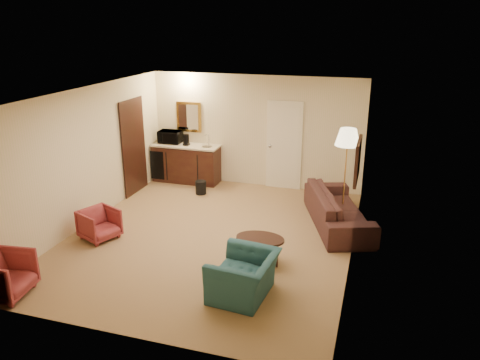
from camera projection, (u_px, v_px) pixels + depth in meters
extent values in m
plane|color=#9C744F|center=(212.00, 236.00, 8.58)|extent=(6.00, 6.00, 0.00)
cube|color=beige|center=(255.00, 131.00, 10.87)|extent=(5.00, 0.02, 2.60)
cube|color=beige|center=(86.00, 157.00, 8.85)|extent=(0.02, 6.00, 2.60)
cube|color=beige|center=(357.00, 183.00, 7.47)|extent=(0.02, 6.00, 2.60)
cube|color=white|center=(209.00, 94.00, 7.73)|extent=(5.00, 6.00, 0.02)
cube|color=beige|center=(284.00, 145.00, 10.74)|extent=(0.82, 0.06, 2.05)
cube|color=black|center=(134.00, 148.00, 10.46)|extent=(0.06, 0.98, 2.10)
cube|color=gold|center=(189.00, 117.00, 11.22)|extent=(0.62, 0.04, 0.72)
cube|color=black|center=(357.00, 161.00, 7.76)|extent=(0.06, 0.90, 0.70)
cube|color=#381F12|center=(186.00, 163.00, 11.35)|extent=(1.64, 0.58, 0.92)
imported|color=black|center=(339.00, 203.00, 8.91)|extent=(1.41, 2.40, 0.90)
imported|color=#204750|center=(244.00, 269.00, 6.61)|extent=(0.71, 1.02, 0.85)
imported|color=#97313A|center=(99.00, 223.00, 8.40)|extent=(0.75, 0.77, 0.61)
imported|color=#97313A|center=(4.00, 274.00, 6.64)|extent=(0.73, 0.76, 0.71)
cube|color=black|center=(260.00, 250.00, 7.57)|extent=(0.93, 0.79, 0.45)
cube|color=gold|center=(345.00, 174.00, 9.16)|extent=(0.55, 0.55, 1.82)
cylinder|color=black|center=(201.00, 187.00, 10.62)|extent=(0.27, 0.27, 0.30)
imported|color=black|center=(170.00, 135.00, 11.32)|extent=(0.55, 0.31, 0.37)
cylinder|color=black|center=(186.00, 140.00, 11.12)|extent=(0.16, 0.16, 0.26)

